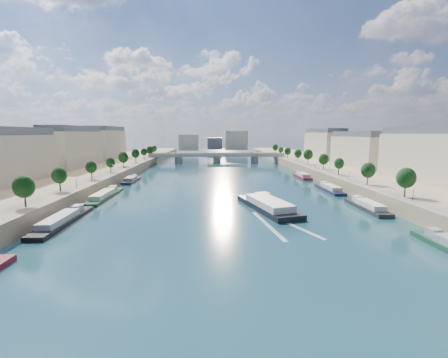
{
  "coord_description": "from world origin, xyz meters",
  "views": [
    {
      "loc": [
        -5.19,
        -36.11,
        24.42
      ],
      "look_at": [
        0.47,
        90.48,
        5.0
      ],
      "focal_mm": 24.0,
      "sensor_mm": 36.0,
      "label": 1
    }
  ],
  "objects": [
    {
      "name": "pave_left",
      "position": [
        -57.0,
        100.0,
        5.05
      ],
      "size": [
        14.0,
        520.0,
        0.1
      ],
      "primitive_type": "cube",
      "color": "gray",
      "rests_on": "quay_left"
    },
    {
      "name": "tour_barge",
      "position": [
        13.17,
        57.57,
        1.28
      ],
      "size": [
        17.07,
        33.1,
        4.32
      ],
      "rotation": [
        0.0,
        0.0,
        0.26
      ],
      "color": "black",
      "rests_on": "ground"
    },
    {
      "name": "pave_right",
      "position": [
        57.0,
        100.0,
        5.05
      ],
      "size": [
        14.0,
        520.0,
        0.1
      ],
      "primitive_type": "cube",
      "color": "gray",
      "rests_on": "quay_right"
    },
    {
      "name": "buildings_right",
      "position": [
        85.0,
        112.0,
        16.45
      ],
      "size": [
        16.0,
        226.0,
        23.2
      ],
      "color": "#BBAE90",
      "rests_on": "ground"
    },
    {
      "name": "quay_left",
      "position": [
        -72.0,
        100.0,
        2.5
      ],
      "size": [
        44.0,
        520.0,
        5.0
      ],
      "primitive_type": "cube",
      "color": "#9E8460",
      "rests_on": "ground"
    },
    {
      "name": "moored_barges_right",
      "position": [
        45.5,
        54.13,
        0.84
      ],
      "size": [
        5.0,
        161.34,
        3.6
      ],
      "color": "black",
      "rests_on": "ground"
    },
    {
      "name": "trees_right",
      "position": [
        55.0,
        110.0,
        10.48
      ],
      "size": [
        4.8,
        268.8,
        8.26
      ],
      "color": "#382B1E",
      "rests_on": "ground"
    },
    {
      "name": "moored_barges_left",
      "position": [
        -45.5,
        44.95,
        0.84
      ],
      "size": [
        5.0,
        161.56,
        3.6
      ],
      "color": "#182336",
      "rests_on": "ground"
    },
    {
      "name": "lamps_right",
      "position": [
        52.5,
        105.0,
        7.78
      ],
      "size": [
        0.36,
        200.36,
        4.28
      ],
      "color": "black",
      "rests_on": "ground"
    },
    {
      "name": "skyline",
      "position": [
        3.19,
        319.52,
        14.66
      ],
      "size": [
        79.0,
        42.0,
        22.0
      ],
      "color": "#BBAE90",
      "rests_on": "ground"
    },
    {
      "name": "buildings_left",
      "position": [
        -85.0,
        112.0,
        16.45
      ],
      "size": [
        16.0,
        226.0,
        23.2
      ],
      "color": "#BBAE90",
      "rests_on": "ground"
    },
    {
      "name": "trees_left",
      "position": [
        -55.0,
        102.0,
        10.48
      ],
      "size": [
        4.8,
        268.8,
        8.26
      ],
      "color": "#382B1E",
      "rests_on": "ground"
    },
    {
      "name": "bridge",
      "position": [
        0.0,
        215.33,
        5.08
      ],
      "size": [
        112.0,
        12.0,
        8.15
      ],
      "color": "#C1B79E",
      "rests_on": "ground"
    },
    {
      "name": "quay_right",
      "position": [
        72.0,
        100.0,
        2.5
      ],
      "size": [
        44.0,
        520.0,
        5.0
      ],
      "primitive_type": "cube",
      "color": "#9E8460",
      "rests_on": "ground"
    },
    {
      "name": "wake",
      "position": [
        13.17,
        41.08,
        0.02
      ],
      "size": [
        14.27,
        25.91,
        0.04
      ],
      "color": "silver",
      "rests_on": "ground"
    },
    {
      "name": "lamps_left",
      "position": [
        -52.5,
        90.0,
        7.78
      ],
      "size": [
        0.36,
        200.36,
        4.28
      ],
      "color": "black",
      "rests_on": "ground"
    },
    {
      "name": "ground",
      "position": [
        0.0,
        100.0,
        0.0
      ],
      "size": [
        700.0,
        700.0,
        0.0
      ],
      "primitive_type": "plane",
      "color": "#0C2735",
      "rests_on": "ground"
    }
  ]
}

